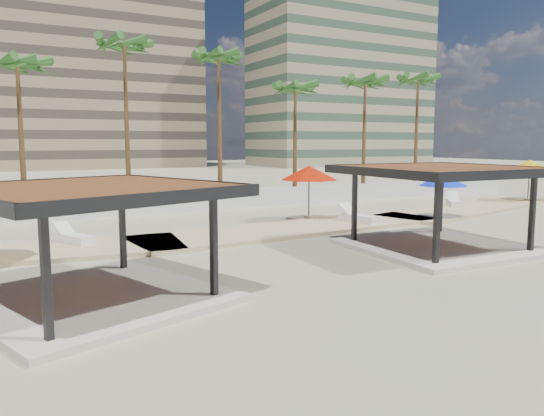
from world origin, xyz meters
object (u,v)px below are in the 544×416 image
at_px(pavilion_central, 439,200).
at_px(pavilion_west, 92,233).
at_px(lounger_a, 74,238).
at_px(lounger_b, 359,218).
at_px(lounger_c, 359,218).
at_px(umbrella_c, 309,173).
at_px(lounger_d, 454,203).

height_order(pavilion_central, pavilion_west, pavilion_central).
bearing_deg(pavilion_central, lounger_a, 151.44).
height_order(pavilion_central, lounger_a, pavilion_central).
height_order(pavilion_west, lounger_b, pavilion_west).
height_order(pavilion_west, lounger_c, pavilion_west).
relative_size(lounger_a, lounger_b, 0.88).
bearing_deg(pavilion_west, umbrella_c, 18.39).
distance_m(umbrella_c, lounger_b, 3.60).
bearing_deg(lounger_d, lounger_a, 131.60).
xyz_separation_m(lounger_c, lounger_d, (9.33, 2.21, 0.03)).
xyz_separation_m(pavilion_central, lounger_b, (1.14, 6.34, -1.56)).
relative_size(lounger_b, lounger_d, 1.11).
xyz_separation_m(umbrella_c, lounger_b, (1.44, -2.47, -2.18)).
distance_m(pavilion_central, lounger_a, 14.57).
xyz_separation_m(pavilion_west, lounger_a, (0.73, 8.10, -1.49)).
relative_size(umbrella_c, lounger_b, 1.50).
bearing_deg(lounger_c, umbrella_c, 19.72).
distance_m(pavilion_central, umbrella_c, 8.84).
xyz_separation_m(umbrella_c, lounger_c, (1.65, -2.22, -2.22)).
distance_m(pavilion_west, lounger_a, 8.27).
bearing_deg(lounger_a, lounger_c, -117.51).
xyz_separation_m(pavilion_west, umbrella_c, (12.82, 9.42, 0.72)).
relative_size(lounger_c, lounger_d, 0.91).
bearing_deg(lounger_b, pavilion_west, 106.42).
distance_m(lounger_b, lounger_c, 0.33).
height_order(lounger_a, lounger_d, lounger_d).
distance_m(lounger_a, lounger_b, 13.59).
xyz_separation_m(umbrella_c, lounger_a, (-12.10, -1.32, -2.21)).
bearing_deg(lounger_b, lounger_d, -85.09).
relative_size(pavilion_central, umbrella_c, 1.85).
relative_size(pavilion_west, lounger_a, 3.62).
bearing_deg(pavilion_west, lounger_d, 3.64).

